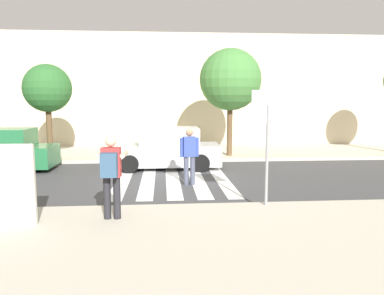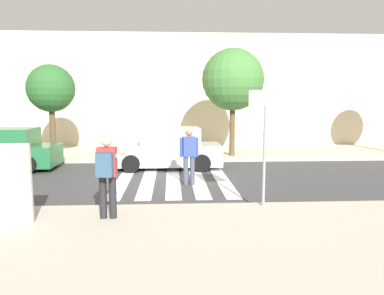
{
  "view_description": "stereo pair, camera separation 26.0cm",
  "coord_description": "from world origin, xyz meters",
  "px_view_note": "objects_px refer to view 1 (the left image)",
  "views": [
    {
      "loc": [
        -0.32,
        -11.79,
        2.56
      ],
      "look_at": [
        0.6,
        -0.2,
        1.1
      ],
      "focal_mm": 35.0,
      "sensor_mm": 36.0,
      "label": 1
    },
    {
      "loc": [
        -0.06,
        -11.81,
        2.56
      ],
      "look_at": [
        0.6,
        -0.2,
        1.1
      ],
      "focal_mm": 35.0,
      "sensor_mm": 36.0,
      "label": 2
    }
  ],
  "objects_px": {
    "stop_sign": "(268,122)",
    "advertising_board": "(6,185)",
    "street_tree_west": "(47,89)",
    "pedestrian_crossing": "(189,153)",
    "photographer_with_backpack": "(111,170)",
    "parked_car_silver": "(166,149)",
    "street_tree_center": "(230,80)"
  },
  "relations": [
    {
      "from": "parked_car_silver",
      "to": "street_tree_west",
      "type": "distance_m",
      "value": 5.77
    },
    {
      "from": "photographer_with_backpack",
      "to": "pedestrian_crossing",
      "type": "distance_m",
      "value": 4.06
    },
    {
      "from": "pedestrian_crossing",
      "to": "stop_sign",
      "type": "bearing_deg",
      "value": -60.66
    },
    {
      "from": "pedestrian_crossing",
      "to": "street_tree_center",
      "type": "xyz_separation_m",
      "value": [
        2.15,
        5.1,
        2.48
      ]
    },
    {
      "from": "pedestrian_crossing",
      "to": "advertising_board",
      "type": "bearing_deg",
      "value": -134.85
    },
    {
      "from": "street_tree_center",
      "to": "stop_sign",
      "type": "bearing_deg",
      "value": -94.06
    },
    {
      "from": "parked_car_silver",
      "to": "street_tree_center",
      "type": "distance_m",
      "value": 4.49
    },
    {
      "from": "pedestrian_crossing",
      "to": "parked_car_silver",
      "type": "distance_m",
      "value": 3.0
    },
    {
      "from": "advertising_board",
      "to": "street_tree_west",
      "type": "bearing_deg",
      "value": 101.12
    },
    {
      "from": "stop_sign",
      "to": "parked_car_silver",
      "type": "height_order",
      "value": "stop_sign"
    },
    {
      "from": "pedestrian_crossing",
      "to": "street_tree_center",
      "type": "bearing_deg",
      "value": 67.12
    },
    {
      "from": "street_tree_center",
      "to": "advertising_board",
      "type": "bearing_deg",
      "value": -123.76
    },
    {
      "from": "pedestrian_crossing",
      "to": "street_tree_west",
      "type": "xyz_separation_m",
      "value": [
        -5.55,
        4.92,
        2.07
      ]
    },
    {
      "from": "stop_sign",
      "to": "street_tree_west",
      "type": "bearing_deg",
      "value": 132.66
    },
    {
      "from": "pedestrian_crossing",
      "to": "parked_car_silver",
      "type": "relative_size",
      "value": 0.42
    },
    {
      "from": "photographer_with_backpack",
      "to": "parked_car_silver",
      "type": "xyz_separation_m",
      "value": [
        1.19,
        6.52,
        -0.44
      ]
    },
    {
      "from": "street_tree_west",
      "to": "pedestrian_crossing",
      "type": "bearing_deg",
      "value": -41.57
    },
    {
      "from": "street_tree_west",
      "to": "photographer_with_backpack",
      "type": "bearing_deg",
      "value": -66.57
    },
    {
      "from": "street_tree_center",
      "to": "advertising_board",
      "type": "relative_size",
      "value": 2.92
    },
    {
      "from": "stop_sign",
      "to": "pedestrian_crossing",
      "type": "distance_m",
      "value": 3.42
    },
    {
      "from": "street_tree_west",
      "to": "parked_car_silver",
      "type": "bearing_deg",
      "value": -22.39
    },
    {
      "from": "street_tree_west",
      "to": "advertising_board",
      "type": "distance_m",
      "value": 9.18
    },
    {
      "from": "photographer_with_backpack",
      "to": "street_tree_west",
      "type": "relative_size",
      "value": 0.44
    },
    {
      "from": "photographer_with_backpack",
      "to": "parked_car_silver",
      "type": "relative_size",
      "value": 0.42
    },
    {
      "from": "parked_car_silver",
      "to": "street_tree_center",
      "type": "xyz_separation_m",
      "value": [
        2.81,
        2.18,
        2.72
      ]
    },
    {
      "from": "street_tree_center",
      "to": "pedestrian_crossing",
      "type": "bearing_deg",
      "value": -112.88
    },
    {
      "from": "photographer_with_backpack",
      "to": "street_tree_center",
      "type": "xyz_separation_m",
      "value": [
        4.0,
        8.71,
        2.28
      ]
    },
    {
      "from": "photographer_with_backpack",
      "to": "advertising_board",
      "type": "height_order",
      "value": "photographer_with_backpack"
    },
    {
      "from": "photographer_with_backpack",
      "to": "street_tree_center",
      "type": "bearing_deg",
      "value": 65.32
    },
    {
      "from": "stop_sign",
      "to": "advertising_board",
      "type": "distance_m",
      "value": 5.63
    },
    {
      "from": "street_tree_west",
      "to": "street_tree_center",
      "type": "bearing_deg",
      "value": 1.27
    },
    {
      "from": "stop_sign",
      "to": "pedestrian_crossing",
      "type": "height_order",
      "value": "stop_sign"
    }
  ]
}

